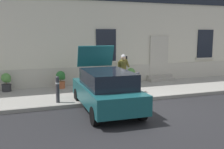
{
  "coord_description": "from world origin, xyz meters",
  "views": [
    {
      "loc": [
        -4.58,
        -8.78,
        2.82
      ],
      "look_at": [
        -0.88,
        1.6,
        1.1
      ],
      "focal_mm": 42.23,
      "sensor_mm": 36.0,
      "label": 1
    }
  ],
  "objects": [
    {
      "name": "entrance_stoop",
      "position": [
        3.04,
        4.33,
        0.28
      ],
      "size": [
        1.55,
        0.64,
        0.32
      ],
      "color": "#9E998E",
      "rests_on": "sidewalk"
    },
    {
      "name": "sidewalk",
      "position": [
        0.0,
        2.8,
        0.07
      ],
      "size": [
        24.0,
        3.6,
        0.15
      ],
      "primitive_type": "cube",
      "color": "#99968E",
      "rests_on": "ground"
    },
    {
      "name": "hatchback_car_teal",
      "position": [
        -1.63,
        0.13,
        0.8
      ],
      "size": [
        1.87,
        4.11,
        2.34
      ],
      "color": "#165156",
      "rests_on": "ground"
    },
    {
      "name": "person_on_phone",
      "position": [
        -0.13,
        2.26,
        1.15
      ],
      "size": [
        0.51,
        0.51,
        1.74
      ],
      "rotation": [
        0.0,
        0.0,
        0.05
      ],
      "color": "#514C1E",
      "rests_on": "sidewalk"
    },
    {
      "name": "planter_charcoal",
      "position": [
        -5.17,
        4.17,
        0.61
      ],
      "size": [
        0.44,
        0.44,
        0.86
      ],
      "color": "#2D2D30",
      "rests_on": "sidewalk"
    },
    {
      "name": "ground_plane",
      "position": [
        0.0,
        0.0,
        0.0
      ],
      "size": [
        80.0,
        80.0,
        0.0
      ],
      "primitive_type": "plane",
      "color": "#232326"
    },
    {
      "name": "bollard_near_person",
      "position": [
        0.21,
        1.35,
        0.71
      ],
      "size": [
        0.15,
        0.15,
        1.04
      ],
      "color": "#333338",
      "rests_on": "sidewalk"
    },
    {
      "name": "building_facade",
      "position": [
        0.01,
        5.29,
        3.73
      ],
      "size": [
        24.0,
        1.52,
        7.5
      ],
      "color": "beige",
      "rests_on": "ground"
    },
    {
      "name": "planter_cream",
      "position": [
        1.04,
        3.95,
        0.61
      ],
      "size": [
        0.44,
        0.44,
        0.86
      ],
      "color": "beige",
      "rests_on": "sidewalk"
    },
    {
      "name": "planter_terracotta",
      "position": [
        -2.67,
        4.04,
        0.61
      ],
      "size": [
        0.44,
        0.44,
        0.86
      ],
      "color": "#B25B38",
      "rests_on": "sidewalk"
    },
    {
      "name": "planter_olive",
      "position": [
        -0.18,
        3.81,
        0.61
      ],
      "size": [
        0.44,
        0.44,
        0.86
      ],
      "color": "#606B38",
      "rests_on": "sidewalk"
    },
    {
      "name": "bollard_far_left",
      "position": [
        -3.21,
        1.35,
        0.71
      ],
      "size": [
        0.15,
        0.15,
        1.04
      ],
      "color": "#333338",
      "rests_on": "sidewalk"
    },
    {
      "name": "curb_edge",
      "position": [
        0.0,
        0.94,
        0.07
      ],
      "size": [
        24.0,
        0.12,
        0.15
      ],
      "primitive_type": "cube",
      "color": "gray",
      "rests_on": "ground"
    }
  ]
}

